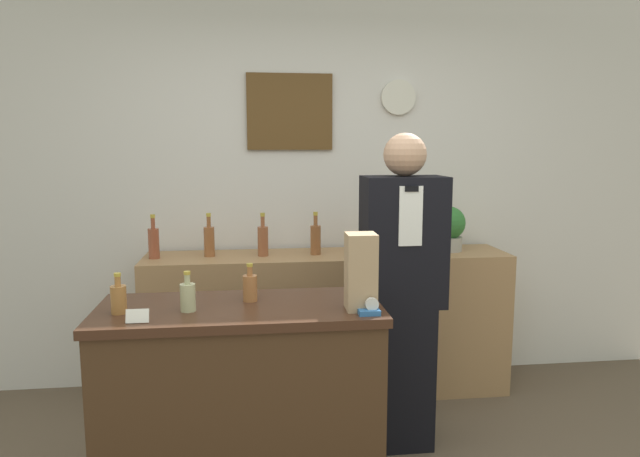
# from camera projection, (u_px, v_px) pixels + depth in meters

# --- Properties ---
(back_wall) EXTENTS (5.20, 0.09, 2.70)m
(back_wall) POSITION_uv_depth(u_px,v_px,m) (307.00, 188.00, 3.96)
(back_wall) COLOR silver
(back_wall) RESTS_ON ground_plane
(back_shelf) EXTENTS (2.38, 0.48, 0.95)m
(back_shelf) POSITION_uv_depth(u_px,v_px,m) (328.00, 323.00, 3.81)
(back_shelf) COLOR #9E754C
(back_shelf) RESTS_ON ground_plane
(display_counter) EXTENTS (1.25, 0.55, 0.95)m
(display_counter) POSITION_uv_depth(u_px,v_px,m) (242.00, 408.00, 2.58)
(display_counter) COLOR #422B19
(display_counter) RESTS_ON ground_plane
(shopkeeper) EXTENTS (0.43, 0.27, 1.72)m
(shopkeeper) POSITION_uv_depth(u_px,v_px,m) (402.00, 294.00, 3.07)
(shopkeeper) COLOR black
(shopkeeper) RESTS_ON ground_plane
(potted_plant) EXTENTS (0.22, 0.22, 0.30)m
(potted_plant) POSITION_uv_depth(u_px,v_px,m) (449.00, 228.00, 3.83)
(potted_plant) COLOR #9E998E
(potted_plant) RESTS_ON back_shelf
(paper_bag) EXTENTS (0.13, 0.13, 0.33)m
(paper_bag) POSITION_uv_depth(u_px,v_px,m) (361.00, 272.00, 2.43)
(paper_bag) COLOR tan
(paper_bag) RESTS_ON display_counter
(tape_dispenser) EXTENTS (0.09, 0.06, 0.07)m
(tape_dispenser) POSITION_uv_depth(u_px,v_px,m) (370.00, 309.00, 2.38)
(tape_dispenser) COLOR #2D66A8
(tape_dispenser) RESTS_ON display_counter
(price_card_left) EXTENTS (0.09, 0.02, 0.06)m
(price_card_left) POSITION_uv_depth(u_px,v_px,m) (137.00, 316.00, 2.27)
(price_card_left) COLOR white
(price_card_left) RESTS_ON display_counter
(counter_bottle_0) EXTENTS (0.07, 0.07, 0.17)m
(counter_bottle_0) POSITION_uv_depth(u_px,v_px,m) (119.00, 298.00, 2.39)
(counter_bottle_0) COLOR #A16A35
(counter_bottle_0) RESTS_ON display_counter
(counter_bottle_1) EXTENTS (0.07, 0.07, 0.17)m
(counter_bottle_1) POSITION_uv_depth(u_px,v_px,m) (188.00, 296.00, 2.42)
(counter_bottle_1) COLOR tan
(counter_bottle_1) RESTS_ON display_counter
(counter_bottle_2) EXTENTS (0.07, 0.07, 0.17)m
(counter_bottle_2) POSITION_uv_depth(u_px,v_px,m) (250.00, 287.00, 2.58)
(counter_bottle_2) COLOR #9F6235
(counter_bottle_2) RESTS_ON display_counter
(shelf_bottle_0) EXTENTS (0.07, 0.07, 0.28)m
(shelf_bottle_0) POSITION_uv_depth(u_px,v_px,m) (154.00, 242.00, 3.58)
(shelf_bottle_0) COLOR brown
(shelf_bottle_0) RESTS_ON back_shelf
(shelf_bottle_1) EXTENTS (0.07, 0.07, 0.28)m
(shelf_bottle_1) POSITION_uv_depth(u_px,v_px,m) (209.00, 240.00, 3.64)
(shelf_bottle_1) COLOR brown
(shelf_bottle_1) RESTS_ON back_shelf
(shelf_bottle_2) EXTENTS (0.07, 0.07, 0.28)m
(shelf_bottle_2) POSITION_uv_depth(u_px,v_px,m) (263.00, 240.00, 3.66)
(shelf_bottle_2) COLOR brown
(shelf_bottle_2) RESTS_ON back_shelf
(shelf_bottle_3) EXTENTS (0.07, 0.07, 0.28)m
(shelf_bottle_3) POSITION_uv_depth(u_px,v_px,m) (316.00, 239.00, 3.71)
(shelf_bottle_3) COLOR brown
(shelf_bottle_3) RESTS_ON back_shelf
(shelf_bottle_4) EXTENTS (0.07, 0.07, 0.28)m
(shelf_bottle_4) POSITION_uv_depth(u_px,v_px,m) (366.00, 237.00, 3.77)
(shelf_bottle_4) COLOR brown
(shelf_bottle_4) RESTS_ON back_shelf
(shelf_bottle_5) EXTENTS (0.07, 0.07, 0.28)m
(shelf_bottle_5) POSITION_uv_depth(u_px,v_px,m) (417.00, 237.00, 3.79)
(shelf_bottle_5) COLOR brown
(shelf_bottle_5) RESTS_ON back_shelf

